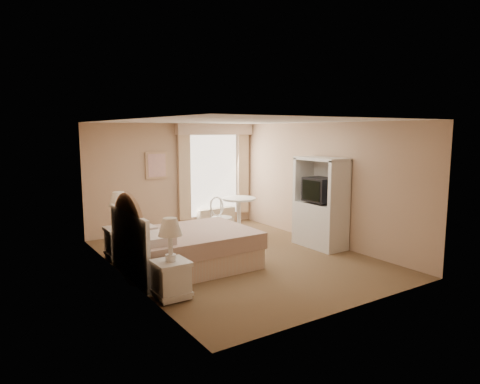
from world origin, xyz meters
TOP-DOWN VIEW (x-y plane):
  - room at (0.00, 0.00)m, footprint 4.21×5.51m
  - window at (1.05, 2.65)m, footprint 2.05×0.22m
  - framed_art at (-0.45, 2.71)m, footprint 0.52×0.04m
  - bed at (-1.12, -0.01)m, footprint 2.14×1.67m
  - nightstand_near at (-1.84, -1.14)m, footprint 0.47×0.47m
  - nightstand_far at (-1.84, 1.13)m, footprint 0.50×0.50m
  - round_table at (1.07, 1.60)m, footprint 0.77×0.77m
  - cafe_chair at (0.45, 1.41)m, footprint 0.56×0.56m
  - armoire at (1.81, -0.26)m, footprint 0.54×1.09m

SIDE VIEW (x-z plane):
  - bed at x=-1.12m, z-range -0.38..1.10m
  - nightstand_near at x=-1.84m, z-range -0.14..0.99m
  - nightstand_far at x=-1.84m, z-range -0.15..1.07m
  - cafe_chair at x=0.45m, z-range 0.07..0.99m
  - round_table at x=1.07m, z-range 0.14..0.95m
  - armoire at x=1.81m, z-range -0.15..1.66m
  - room at x=0.00m, z-range -0.01..2.50m
  - window at x=1.05m, z-range 0.09..2.60m
  - framed_art at x=-0.45m, z-range 1.24..1.86m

